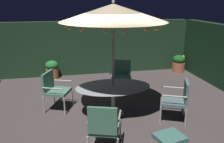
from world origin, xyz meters
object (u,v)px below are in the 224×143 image
at_px(patio_dining_table, 113,91).
at_px(patio_chair_north, 104,125).
at_px(ottoman_footrest, 170,138).
at_px(patio_chair_east, 121,74).
at_px(patio_chair_northeast, 178,98).
at_px(patio_chair_southeast, 54,88).
at_px(potted_plant_right_near, 52,69).
at_px(potted_plant_back_center, 179,63).
at_px(patio_umbrella, 113,13).

height_order(patio_dining_table, patio_chair_north, patio_chair_north).
height_order(patio_chair_north, ottoman_footrest, patio_chair_north).
height_order(patio_chair_east, ottoman_footrest, patio_chair_east).
distance_m(patio_chair_northeast, ottoman_footrest, 1.47).
relative_size(patio_chair_northeast, patio_chair_southeast, 0.99).
xyz_separation_m(patio_dining_table, patio_chair_north, (-0.49, -1.49, -0.07)).
height_order(ottoman_footrest, potted_plant_right_near, potted_plant_right_near).
height_order(patio_chair_east, potted_plant_right_near, patio_chair_east).
height_order(patio_dining_table, potted_plant_back_center, patio_dining_table).
relative_size(patio_chair_southeast, ottoman_footrest, 1.69).
distance_m(ottoman_footrest, potted_plant_right_near, 5.58).
distance_m(patio_umbrella, potted_plant_right_near, 4.21).
height_order(patio_umbrella, patio_chair_southeast, patio_umbrella).
bearing_deg(patio_chair_northeast, patio_umbrella, 156.07).
relative_size(patio_umbrella, patio_chair_northeast, 2.79).
bearing_deg(patio_chair_north, patio_chair_east, 70.06).
height_order(patio_dining_table, patio_umbrella, patio_umbrella).
bearing_deg(potted_plant_right_near, potted_plant_back_center, -2.06).
distance_m(patio_dining_table, potted_plant_right_near, 3.62).
relative_size(patio_dining_table, patio_chair_northeast, 1.87).
distance_m(patio_chair_north, patio_chair_east, 3.13).
xyz_separation_m(patio_chair_northeast, patio_chair_southeast, (-2.87, 1.24, 0.02)).
relative_size(potted_plant_back_center, potted_plant_right_near, 1.02).
xyz_separation_m(patio_umbrella, patio_chair_northeast, (1.43, -0.63, -1.92)).
relative_size(ottoman_footrest, potted_plant_right_near, 0.90).
distance_m(patio_dining_table, patio_chair_north, 1.57).
distance_m(patio_umbrella, patio_chair_east, 2.49).
height_order(patio_umbrella, patio_chair_northeast, patio_umbrella).
height_order(patio_dining_table, patio_chair_northeast, patio_chair_northeast).
bearing_deg(ottoman_footrest, patio_chair_northeast, 57.79).
relative_size(patio_chair_east, potted_plant_back_center, 1.44).
distance_m(patio_chair_east, ottoman_footrest, 3.33).
relative_size(patio_chair_north, patio_chair_northeast, 1.00).
bearing_deg(patio_chair_north, patio_umbrella, 71.63).
bearing_deg(patio_chair_east, potted_plant_right_near, 140.54).
distance_m(patio_umbrella, potted_plant_back_center, 5.02).
xyz_separation_m(patio_dining_table, potted_plant_right_near, (-1.59, 3.24, -0.29)).
distance_m(potted_plant_back_center, potted_plant_right_near, 4.94).
bearing_deg(patio_chair_east, ottoman_footrest, -88.61).
distance_m(patio_umbrella, ottoman_footrest, 2.91).
distance_m(patio_umbrella, patio_chair_northeast, 2.48).
bearing_deg(patio_chair_north, potted_plant_right_near, 103.06).
relative_size(patio_chair_east, patio_chair_southeast, 0.97).
bearing_deg(patio_umbrella, patio_chair_east, 68.49).
bearing_deg(patio_umbrella, patio_chair_northeast, -23.93).
xyz_separation_m(patio_chair_east, potted_plant_right_near, (-2.17, 1.78, -0.22)).
distance_m(patio_chair_north, potted_plant_back_center, 5.96).
bearing_deg(patio_chair_southeast, patio_chair_north, -65.80).
xyz_separation_m(patio_umbrella, patio_chair_north, (-0.49, -1.49, -1.94)).
bearing_deg(patio_dining_table, potted_plant_back_center, 42.50).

